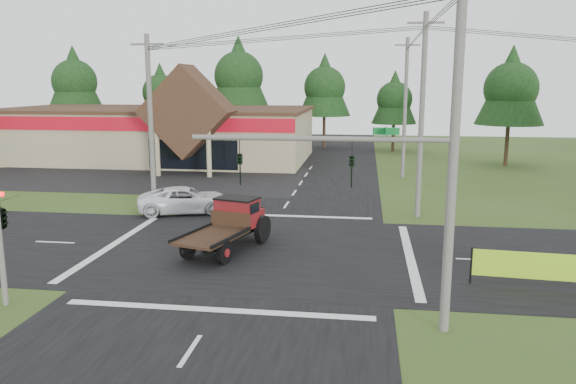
# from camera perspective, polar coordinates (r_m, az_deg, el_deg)

# --- Properties ---
(ground) EXTENTS (120.00, 120.00, 0.00)m
(ground) POSITION_cam_1_polar(r_m,az_deg,el_deg) (26.21, -3.25, -6.00)
(ground) COLOR #304317
(ground) RESTS_ON ground
(road_ns) EXTENTS (12.00, 120.00, 0.02)m
(road_ns) POSITION_cam_1_polar(r_m,az_deg,el_deg) (26.21, -3.25, -5.98)
(road_ns) COLOR black
(road_ns) RESTS_ON ground
(road_ew) EXTENTS (120.00, 12.00, 0.02)m
(road_ew) POSITION_cam_1_polar(r_m,az_deg,el_deg) (26.21, -3.25, -5.98)
(road_ew) COLOR black
(road_ew) RESTS_ON ground
(parking_apron) EXTENTS (28.00, 14.00, 0.02)m
(parking_apron) POSITION_cam_1_polar(r_m,az_deg,el_deg) (48.11, -15.36, 1.49)
(parking_apron) COLOR black
(parking_apron) RESTS_ON ground
(cvs_building) EXTENTS (30.40, 18.20, 9.19)m
(cvs_building) POSITION_cam_1_polar(r_m,az_deg,el_deg) (58.14, -12.97, 5.94)
(cvs_building) COLOR tan
(cvs_building) RESTS_ON ground
(traffic_signal_mast) EXTENTS (8.12, 0.24, 7.00)m
(traffic_signal_mast) POSITION_cam_1_polar(r_m,az_deg,el_deg) (17.41, 10.78, 0.08)
(traffic_signal_mast) COLOR #595651
(traffic_signal_mast) RESTS_ON ground
(traffic_signal_corner) EXTENTS (0.53, 2.48, 4.40)m
(traffic_signal_corner) POSITION_cam_1_polar(r_m,az_deg,el_deg) (21.65, -27.25, -1.26)
(traffic_signal_corner) COLOR #595651
(traffic_signal_corner) RESTS_ON ground
(utility_pole_nr) EXTENTS (2.00, 0.30, 11.00)m
(utility_pole_nr) POSITION_cam_1_polar(r_m,az_deg,el_deg) (17.40, 16.48, 3.86)
(utility_pole_nr) COLOR #595651
(utility_pole_nr) RESTS_ON ground
(utility_pole_nw) EXTENTS (2.00, 0.30, 10.50)m
(utility_pole_nw) POSITION_cam_1_polar(r_m,az_deg,el_deg) (35.11, -13.79, 6.99)
(utility_pole_nw) COLOR #595651
(utility_pole_nw) RESTS_ON ground
(utility_pole_ne) EXTENTS (2.00, 0.30, 11.50)m
(utility_pole_ne) POSITION_cam_1_polar(r_m,az_deg,el_deg) (32.78, 13.42, 7.62)
(utility_pole_ne) COLOR #595651
(utility_pole_ne) RESTS_ON ground
(utility_pole_n) EXTENTS (2.00, 0.30, 11.20)m
(utility_pole_n) POSITION_cam_1_polar(r_m,az_deg,el_deg) (46.73, 11.81, 8.44)
(utility_pole_n) COLOR #595651
(utility_pole_n) RESTS_ON ground
(tree_row_a) EXTENTS (6.72, 6.72, 12.12)m
(tree_row_a) POSITION_cam_1_polar(r_m,az_deg,el_deg) (73.41, -20.88, 10.63)
(tree_row_a) COLOR #332316
(tree_row_a) RESTS_ON ground
(tree_row_b) EXTENTS (5.60, 5.60, 10.10)m
(tree_row_b) POSITION_cam_1_polar(r_m,az_deg,el_deg) (71.09, -12.82, 10.00)
(tree_row_b) COLOR #332316
(tree_row_b) RESTS_ON ground
(tree_row_c) EXTENTS (7.28, 7.28, 13.13)m
(tree_row_c) POSITION_cam_1_polar(r_m,az_deg,el_deg) (67.26, -5.03, 11.90)
(tree_row_c) COLOR #332316
(tree_row_c) RESTS_ON ground
(tree_row_d) EXTENTS (6.16, 6.16, 11.11)m
(tree_row_d) POSITION_cam_1_polar(r_m,az_deg,el_deg) (66.76, 3.74, 10.77)
(tree_row_d) COLOR #332316
(tree_row_d) RESTS_ON ground
(tree_row_e) EXTENTS (5.04, 5.04, 9.09)m
(tree_row_e) POSITION_cam_1_polar(r_m,az_deg,el_deg) (64.68, 10.77, 9.40)
(tree_row_e) COLOR #332316
(tree_row_e) RESTS_ON ground
(tree_side_ne) EXTENTS (6.16, 6.16, 11.11)m
(tree_side_ne) POSITION_cam_1_polar(r_m,az_deg,el_deg) (56.13, 21.72, 9.98)
(tree_side_ne) COLOR #332316
(tree_side_ne) RESTS_ON ground
(antique_flatbed_truck) EXTENTS (3.69, 6.06, 2.37)m
(antique_flatbed_truck) POSITION_cam_1_polar(r_m,az_deg,el_deg) (25.99, -6.41, -3.49)
(antique_flatbed_truck) COLOR #5D110D
(antique_flatbed_truck) RESTS_ON ground
(roadside_banner) EXTENTS (4.27, 0.48, 1.46)m
(roadside_banner) POSITION_cam_1_polar(r_m,az_deg,el_deg) (23.29, 23.26, -7.24)
(roadside_banner) COLOR #93D11B
(roadside_banner) RESTS_ON ground
(white_pickup) EXTENTS (6.12, 4.11, 1.56)m
(white_pickup) POSITION_cam_1_polar(r_m,az_deg,el_deg) (34.10, -10.31, -0.80)
(white_pickup) COLOR white
(white_pickup) RESTS_ON ground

